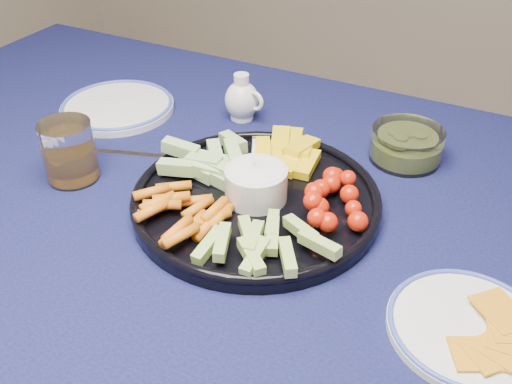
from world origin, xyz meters
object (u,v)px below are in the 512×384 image
at_px(dining_table, 230,263).
at_px(juice_tumbler, 70,155).
at_px(crudite_platter, 255,194).
at_px(pickle_bowl, 406,146).
at_px(cheese_plate, 469,326).
at_px(creamer_pitcher, 242,100).
at_px(side_plate_extra, 118,106).

distance_m(dining_table, juice_tumbler, 0.31).
xyz_separation_m(crudite_platter, pickle_bowl, (0.17, 0.24, 0.00)).
bearing_deg(pickle_bowl, crudite_platter, -125.22).
distance_m(dining_table, cheese_plate, 0.37).
xyz_separation_m(dining_table, crudite_platter, (0.02, 0.05, 0.11)).
distance_m(pickle_bowl, cheese_plate, 0.38).
bearing_deg(dining_table, crudite_platter, 68.27).
distance_m(crudite_platter, creamer_pitcher, 0.28).
relative_size(dining_table, juice_tumbler, 16.88).
bearing_deg(cheese_plate, crudite_platter, 162.63).
xyz_separation_m(crudite_platter, creamer_pitcher, (-0.15, 0.24, 0.02)).
distance_m(dining_table, side_plate_extra, 0.43).
relative_size(creamer_pitcher, side_plate_extra, 0.41).
distance_m(cheese_plate, side_plate_extra, 0.77).
relative_size(crudite_platter, pickle_bowl, 3.11).
bearing_deg(juice_tumbler, dining_table, 3.46).
xyz_separation_m(cheese_plate, side_plate_extra, (-0.72, 0.26, -0.00)).
relative_size(dining_table, cheese_plate, 8.81).
relative_size(crudite_platter, juice_tumbler, 3.81).
distance_m(crudite_platter, pickle_bowl, 0.29).
xyz_separation_m(dining_table, cheese_plate, (0.36, -0.06, 0.10)).
height_order(pickle_bowl, side_plate_extra, pickle_bowl).
bearing_deg(dining_table, pickle_bowl, 56.82).
xyz_separation_m(cheese_plate, juice_tumbler, (-0.63, 0.04, 0.03)).
relative_size(pickle_bowl, cheese_plate, 0.64).
bearing_deg(crudite_platter, pickle_bowl, 54.78).
bearing_deg(crudite_platter, dining_table, -111.73).
bearing_deg(pickle_bowl, juice_tumbler, -147.02).
height_order(crudite_platter, side_plate_extra, crudite_platter).
bearing_deg(juice_tumbler, creamer_pitcher, 64.05).
xyz_separation_m(pickle_bowl, cheese_plate, (0.17, -0.34, -0.02)).
bearing_deg(dining_table, side_plate_extra, 150.77).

